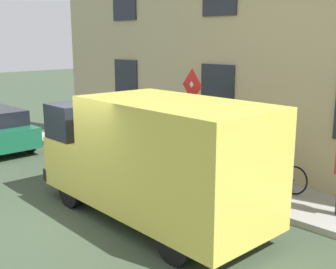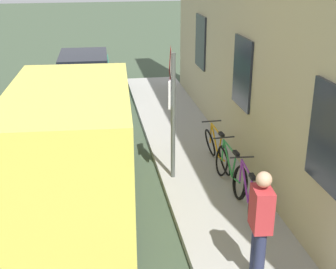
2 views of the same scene
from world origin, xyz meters
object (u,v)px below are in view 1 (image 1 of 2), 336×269
(bicycle_green, at_px, (239,165))
(delivery_van, at_px, (154,156))
(bicycle_orange, at_px, (207,157))
(sign_post_stacked, at_px, (192,111))
(bicycle_purple, at_px, (275,173))

(bicycle_green, bearing_deg, delivery_van, 88.01)
(bicycle_green, relative_size, bicycle_orange, 1.00)
(delivery_van, height_order, bicycle_orange, delivery_van)
(bicycle_orange, bearing_deg, sign_post_stacked, 107.98)
(bicycle_purple, relative_size, bicycle_green, 1.00)
(sign_post_stacked, height_order, bicycle_orange, sign_post_stacked)
(delivery_van, height_order, bicycle_purple, delivery_van)
(bicycle_purple, bearing_deg, bicycle_green, 3.68)
(delivery_van, bearing_deg, bicycle_green, -85.42)
(bicycle_purple, height_order, bicycle_orange, same)
(sign_post_stacked, bearing_deg, bicycle_green, -28.80)
(bicycle_purple, height_order, bicycle_green, same)
(delivery_van, bearing_deg, sign_post_stacked, -67.27)
(sign_post_stacked, distance_m, bicycle_green, 1.91)
(bicycle_green, xyz_separation_m, bicycle_orange, (0.00, 1.02, 0.00))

